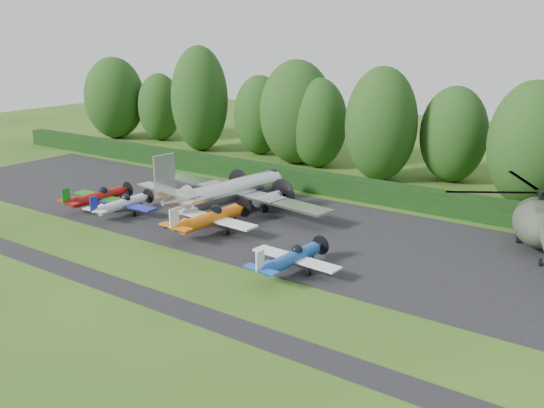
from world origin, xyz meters
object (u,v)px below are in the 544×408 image
Objects in this scene: light_plane_red at (98,197)px; helicopter at (538,218)px; light_plane_orange at (211,218)px; light_plane_blue at (292,258)px; transport_plane at (231,191)px; light_plane_white at (122,204)px.

helicopter is at bearing 17.23° from light_plane_red.
light_plane_orange reaches higher than light_plane_blue.
helicopter is (34.69, 11.59, 1.28)m from light_plane_red.
light_plane_blue is (9.74, -3.13, -0.19)m from light_plane_orange.
light_plane_red reaches higher than light_plane_blue.
transport_plane is 12.02m from light_plane_red.
light_plane_orange is (9.43, 0.78, 0.23)m from light_plane_white.
light_plane_white is 0.96× the size of light_plane_blue.
light_plane_orange is 0.51× the size of helicopter.
light_plane_blue is (12.48, -9.08, -0.71)m from transport_plane.
light_plane_blue is 18.69m from helicopter.
light_plane_white is at bearing -178.52° from light_plane_orange.
light_plane_white is 0.42× the size of helicopter.
light_plane_orange is 10.23m from light_plane_blue.
light_plane_white is (3.41, -0.23, -0.07)m from light_plane_red.
helicopter reaches higher than light_plane_orange.
light_plane_orange is at bearing -135.30° from helicopter.
transport_plane is at bearing -150.41° from helicopter.
light_plane_blue is at bearing -4.67° from light_plane_white.
light_plane_blue is 0.43× the size of helicopter.
light_plane_orange is 1.18× the size of light_plane_blue.
light_plane_red is 1.02× the size of light_plane_blue.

